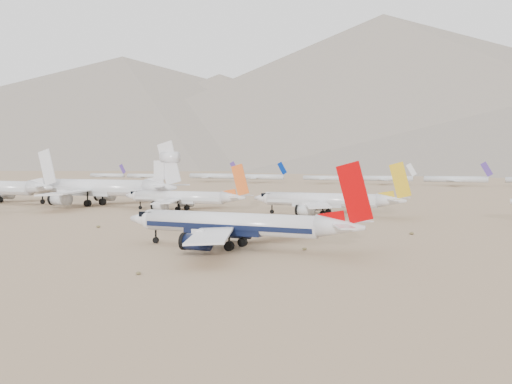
% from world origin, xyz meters
% --- Properties ---
extents(ground, '(7000.00, 7000.00, 0.00)m').
position_xyz_m(ground, '(0.00, 0.00, 0.00)').
color(ground, '#7D6549').
rests_on(ground, ground).
extents(main_airliner, '(43.82, 42.80, 15.46)m').
position_xyz_m(main_airliner, '(13.37, -1.50, 4.25)').
color(main_airliner, silver).
rests_on(main_airliner, ground).
extents(row2_gold_tail, '(43.26, 42.30, 15.40)m').
position_xyz_m(row2_gold_tail, '(9.73, 64.58, 4.31)').
color(row2_gold_tail, silver).
rests_on(row2_gold_tail, ground).
extents(row2_orange_tail, '(41.50, 40.59, 14.80)m').
position_xyz_m(row2_orange_tail, '(-35.75, 61.65, 4.15)').
color(row2_orange_tail, silver).
rests_on(row2_orange_tail, ground).
extents(row2_white_trijet, '(62.95, 61.52, 22.31)m').
position_xyz_m(row2_white_trijet, '(-73.18, 67.21, 6.46)').
color(row2_white_trijet, silver).
rests_on(row2_white_trijet, ground).
extents(distant_storage_row, '(610.62, 49.95, 14.27)m').
position_xyz_m(distant_storage_row, '(56.02, 297.19, 4.37)').
color(distant_storage_row, silver).
rests_on(distant_storage_row, ground).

